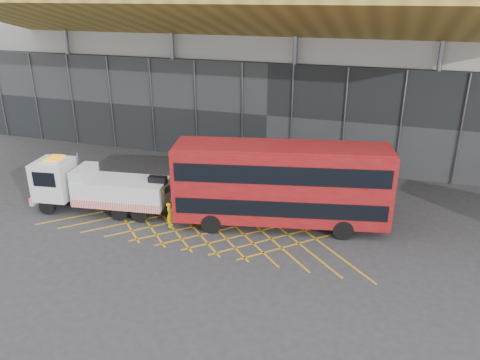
% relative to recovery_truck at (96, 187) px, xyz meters
% --- Properties ---
extents(ground_plane, '(120.00, 120.00, 0.00)m').
position_rel_recovery_truck_xyz_m(ground_plane, '(5.80, 0.64, -1.62)').
color(ground_plane, '#29292C').
extents(road_markings, '(19.96, 7.16, 0.01)m').
position_rel_recovery_truck_xyz_m(road_markings, '(7.40, 0.64, -1.62)').
color(road_markings, '#C38C12').
rests_on(road_markings, ground_plane).
extents(construction_building, '(55.00, 23.97, 18.00)m').
position_rel_recovery_truck_xyz_m(construction_building, '(7.72, 19.03, 7.35)').
color(construction_building, '#979691').
rests_on(construction_building, ground_plane).
extents(recovery_truck, '(10.14, 3.52, 3.51)m').
position_rel_recovery_truck_xyz_m(recovery_truck, '(0.00, 0.00, 0.00)').
color(recovery_truck, black).
rests_on(recovery_truck, ground_plane).
extents(bus_towed, '(12.65, 5.42, 5.02)m').
position_rel_recovery_truck_xyz_m(bus_towed, '(11.45, 1.60, 1.17)').
color(bus_towed, maroon).
rests_on(bus_towed, ground_plane).
extents(worker, '(0.42, 0.59, 1.51)m').
position_rel_recovery_truck_xyz_m(worker, '(5.29, -0.49, -0.87)').
color(worker, yellow).
rests_on(worker, ground_plane).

